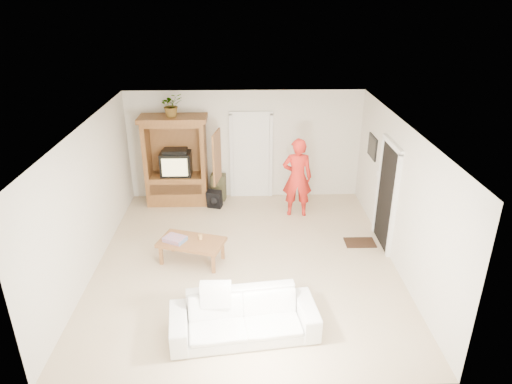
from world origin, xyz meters
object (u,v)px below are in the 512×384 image
man (297,178)px  coffee_table (192,243)px  armoire (177,166)px  sofa (244,317)px

man → coffee_table: (-2.15, -1.91, -0.51)m
man → coffee_table: bearing=44.9°
man → coffee_table: man is taller
man → armoire: bearing=-11.9°
sofa → armoire: bearing=100.9°
man → coffee_table: size_ratio=1.36×
man → sofa: 4.13m
coffee_table → sofa: bearing=-47.1°
sofa → coffee_table: 2.22m
man → sofa: bearing=76.4°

